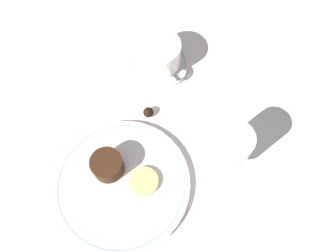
# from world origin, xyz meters

# --- Properties ---
(ground_plane) EXTENTS (3.00, 3.00, 0.00)m
(ground_plane) POSITION_xyz_m (0.00, 0.00, 0.00)
(ground_plane) COLOR white
(dinner_plate) EXTENTS (0.27, 0.27, 0.01)m
(dinner_plate) POSITION_xyz_m (0.03, -0.04, 0.01)
(dinner_plate) COLOR white
(dinner_plate) RESTS_ON ground_plane
(saucer) EXTENTS (0.14, 0.14, 0.01)m
(saucer) POSITION_xyz_m (-0.22, 0.12, 0.01)
(saucer) COLOR white
(saucer) RESTS_ON ground_plane
(coffee_cup) EXTENTS (0.13, 0.10, 0.07)m
(coffee_cup) POSITION_xyz_m (-0.22, 0.12, 0.04)
(coffee_cup) COLOR white
(coffee_cup) RESTS_ON saucer
(spoon) EXTENTS (0.02, 0.10, 0.00)m
(spoon) POSITION_xyz_m (-0.18, 0.12, 0.01)
(spoon) COLOR silver
(spoon) RESTS_ON saucer
(wine_glass) EXTENTS (0.07, 0.07, 0.13)m
(wine_glass) POSITION_xyz_m (0.05, 0.17, 0.09)
(wine_glass) COLOR silver
(wine_glass) RESTS_ON ground_plane
(fork) EXTENTS (0.04, 0.20, 0.01)m
(fork) POSITION_xyz_m (-0.17, -0.01, 0.00)
(fork) COLOR silver
(fork) RESTS_ON ground_plane
(dessert_cake) EXTENTS (0.06, 0.06, 0.04)m
(dessert_cake) POSITION_xyz_m (-0.01, -0.06, 0.04)
(dessert_cake) COLOR #381E0F
(dessert_cake) RESTS_ON dinner_plate
(pineapple_slice) EXTENTS (0.06, 0.06, 0.01)m
(pineapple_slice) POSITION_xyz_m (0.04, -0.00, 0.02)
(pineapple_slice) COLOR #EFE075
(pineapple_slice) RESTS_ON dinner_plate
(chocolate_truffle) EXTENTS (0.02, 0.02, 0.02)m
(chocolate_truffle) POSITION_xyz_m (-0.10, 0.06, 0.01)
(chocolate_truffle) COLOR black
(chocolate_truffle) RESTS_ON ground_plane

